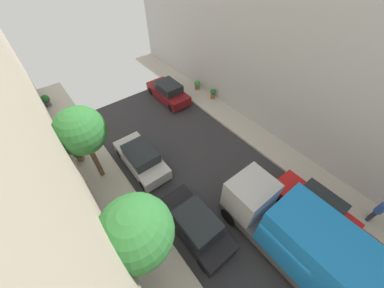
{
  "coord_description": "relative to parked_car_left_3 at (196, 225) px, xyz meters",
  "views": [
    {
      "loc": [
        -5.59,
        -0.25,
        11.12
      ],
      "look_at": [
        0.64,
        7.66,
        0.5
      ],
      "focal_mm": 20.47,
      "sensor_mm": 36.0,
      "label": 1
    }
  ],
  "objects": [
    {
      "name": "parked_car_left_3",
      "position": [
        0.0,
        0.0,
        0.0
      ],
      "size": [
        1.78,
        4.2,
        1.57
      ],
      "color": "black",
      "rests_on": "ground"
    },
    {
      "name": "parked_car_right_2",
      "position": [
        5.4,
        10.38,
        0.0
      ],
      "size": [
        1.78,
        4.2,
        1.57
      ],
      "color": "maroon",
      "rests_on": "ground"
    },
    {
      "name": "potted_plant_4",
      "position": [
        8.34,
        7.99,
        -0.1
      ],
      "size": [
        0.48,
        0.48,
        0.88
      ],
      "color": "brown",
      "rests_on": "sidewalk_right"
    },
    {
      "name": "potted_plant_0",
      "position": [
        8.22,
        9.95,
        -0.15
      ],
      "size": [
        0.54,
        0.54,
        0.79
      ],
      "color": "brown",
      "rests_on": "sidewalk_right"
    },
    {
      "name": "potted_plant_1",
      "position": [
        -3.06,
        15.6,
        -0.02
      ],
      "size": [
        0.65,
        0.65,
        0.98
      ],
      "color": "slate",
      "rests_on": "sidewalk_left"
    },
    {
      "name": "delivery_truck",
      "position": [
        2.7,
        -3.41,
        1.07
      ],
      "size": [
        2.26,
        6.6,
        3.38
      ],
      "color": "#4C4C51",
      "rests_on": "ground"
    },
    {
      "name": "parked_car_right_1",
      "position": [
        5.4,
        -3.01,
        0.0
      ],
      "size": [
        1.78,
        4.2,
        1.57
      ],
      "color": "red",
      "rests_on": "ground"
    },
    {
      "name": "sidewalk_right",
      "position": [
        7.7,
        -3.13,
        -0.64
      ],
      "size": [
        2.0,
        44.0,
        0.15
      ],
      "primitive_type": "cube",
      "color": "#B7B2A8",
      "rests_on": "ground"
    },
    {
      "name": "street_tree_0",
      "position": [
        -2.32,
        6.19,
        3.02
      ],
      "size": [
        2.49,
        2.49,
        4.87
      ],
      "color": "brown",
      "rests_on": "sidewalk_left"
    },
    {
      "name": "street_tree_2",
      "position": [
        -2.58,
        0.01,
        3.15
      ],
      "size": [
        2.58,
        2.58,
        5.04
      ],
      "color": "brown",
      "rests_on": "sidewalk_left"
    },
    {
      "name": "ground",
      "position": [
        2.7,
        -3.13,
        -0.72
      ],
      "size": [
        32.0,
        32.0,
        0.0
      ],
      "primitive_type": "plane",
      "color": "#2D2D33"
    },
    {
      "name": "potted_plant_3",
      "position": [
        -2.93,
        8.15,
        -0.07
      ],
      "size": [
        0.62,
        0.62,
        0.88
      ],
      "color": "brown",
      "rests_on": "sidewalk_left"
    },
    {
      "name": "parked_car_left_4",
      "position": [
        0.0,
        5.34,
        0.0
      ],
      "size": [
        1.78,
        4.2,
        1.57
      ],
      "color": "silver",
      "rests_on": "ground"
    },
    {
      "name": "pedestrian",
      "position": [
        7.42,
        -5.13,
        0.35
      ],
      "size": [
        0.4,
        0.36,
        1.72
      ],
      "color": "#2D334C",
      "rests_on": "sidewalk_right"
    }
  ]
}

